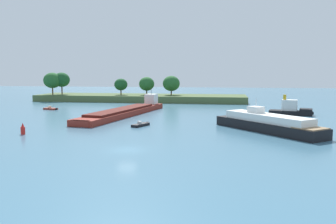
{
  "coord_description": "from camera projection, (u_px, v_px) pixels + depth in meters",
  "views": [
    {
      "loc": [
        12.39,
        -43.04,
        9.96
      ],
      "look_at": [
        -0.02,
        33.99,
        1.2
      ],
      "focal_mm": 37.24,
      "sensor_mm": 36.0,
      "label": 1
    }
  ],
  "objects": [
    {
      "name": "tugboat",
      "position": [
        291.0,
        110.0,
        83.06
      ],
      "size": [
        10.33,
        5.92,
        4.81
      ],
      "color": "black",
      "rests_on": "ground"
    },
    {
      "name": "ground_plane",
      "position": [
        127.0,
        150.0,
        45.3
      ],
      "size": [
        400.0,
        400.0,
        0.0
      ],
      "primitive_type": "plane",
      "color": "teal"
    },
    {
      "name": "small_motorboat",
      "position": [
        141.0,
        125.0,
        65.46
      ],
      "size": [
        2.84,
        4.56,
        0.99
      ],
      "color": "black",
      "rests_on": "ground"
    },
    {
      "name": "channel_buoy_red",
      "position": [
        23.0,
        129.0,
        56.74
      ],
      "size": [
        0.7,
        0.7,
        1.9
      ],
      "color": "red",
      "rests_on": "ground"
    },
    {
      "name": "white_riverboat",
      "position": [
        267.0,
        123.0,
        59.41
      ],
      "size": [
        17.36,
        19.34,
        5.48
      ],
      "color": "black",
      "rests_on": "ground"
    },
    {
      "name": "cargo_barge",
      "position": [
        126.0,
        111.0,
        83.02
      ],
      "size": [
        11.51,
        39.06,
        5.84
      ],
      "color": "maroon",
      "rests_on": "ground"
    },
    {
      "name": "fishing_skiff",
      "position": [
        51.0,
        109.0,
        95.14
      ],
      "size": [
        4.4,
        2.82,
        0.96
      ],
      "color": "maroon",
      "rests_on": "ground"
    },
    {
      "name": "treeline_island",
      "position": [
        133.0,
        94.0,
        124.14
      ],
      "size": [
        73.73,
        17.0,
        10.13
      ],
      "color": "#4C6038",
      "rests_on": "ground"
    }
  ]
}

